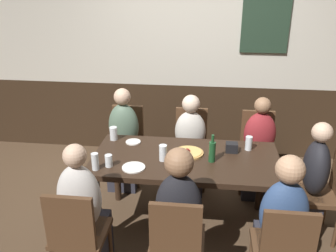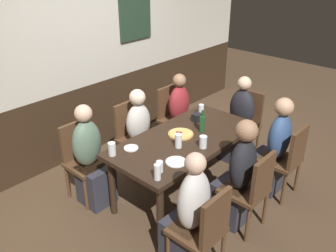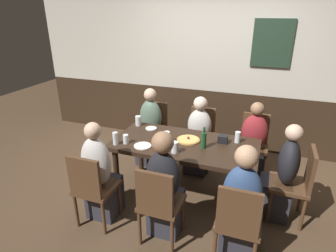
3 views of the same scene
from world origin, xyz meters
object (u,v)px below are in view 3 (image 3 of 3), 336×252
(chair_mid_near, at_px, (159,202))
(pint_glass_pale, at_px, (238,138))
(person_right_far, at_px, (252,149))
(beer_glass_half, at_px, (175,148))
(person_head_east, at_px, (281,180))
(condiment_caddy, at_px, (223,139))
(pizza, at_px, (188,140))
(chair_mid_far, at_px, (201,134))
(tumbler_water, at_px, (115,139))
(chair_right_far, at_px, (253,142))
(chair_left_far, at_px, (154,128))
(highball_clear, at_px, (167,138))
(chair_left_near, at_px, (92,186))
(chair_head_east, at_px, (297,181))
(person_right_near, at_px, (240,209))
(pint_glass_stout, at_px, (138,122))
(person_left_far, at_px, (150,132))
(person_left_near, at_px, (101,179))
(dining_table, at_px, (185,149))
(chair_right_near, at_px, (238,220))
(beer_bottle_green, at_px, (204,140))
(plate_white_small, at_px, (151,128))
(pint_glass_amber, at_px, (126,139))
(person_mid_near, at_px, (165,192))
(plate_white_large, at_px, (143,146))
(person_mid_far, at_px, (198,141))

(chair_mid_near, xyz_separation_m, pint_glass_pale, (0.58, 1.07, 0.30))
(person_right_far, xyz_separation_m, beer_glass_half, (-0.78, -0.94, 0.33))
(person_head_east, height_order, beer_glass_half, person_head_east)
(condiment_caddy, bearing_deg, pizza, -167.59)
(chair_mid_far, bearing_deg, tumbler_water, -123.05)
(chair_right_far, height_order, chair_left_far, same)
(chair_mid_far, xyz_separation_m, person_right_far, (0.75, -0.16, -0.03))
(pizza, relative_size, highball_clear, 1.88)
(chair_left_near, height_order, chair_head_east, same)
(person_right_near, height_order, pint_glass_stout, person_right_near)
(chair_right_far, bearing_deg, chair_mid_near, -114.08)
(chair_mid_far, height_order, person_left_far, person_left_far)
(person_head_east, bearing_deg, chair_right_far, 112.94)
(person_left_near, bearing_deg, dining_table, 42.08)
(dining_table, height_order, person_right_far, person_right_far)
(tumbler_water, bearing_deg, chair_right_near, -19.38)
(person_head_east, bearing_deg, tumbler_water, -170.45)
(chair_head_east, xyz_separation_m, beer_bottle_green, (-1.03, -0.05, 0.34))
(person_left_near, height_order, plate_white_small, person_left_near)
(pizza, distance_m, pint_glass_amber, 0.75)
(dining_table, bearing_deg, beer_bottle_green, -11.48)
(chair_head_east, relative_size, pizza, 3.17)
(person_right_far, distance_m, pint_glass_stout, 1.58)
(person_mid_near, distance_m, pizza, 0.79)
(chair_right_near, height_order, person_left_far, person_left_far)
(dining_table, distance_m, chair_mid_near, 0.85)
(plate_white_large, xyz_separation_m, condiment_caddy, (0.85, 0.41, 0.04))
(beer_glass_half, bearing_deg, tumbler_water, -176.55)
(pint_glass_pale, bearing_deg, pizza, -164.71)
(person_right_far, height_order, tumbler_water, person_right_far)
(chair_right_far, height_order, pizza, chair_right_far)
(person_mid_far, distance_m, person_mid_near, 1.35)
(chair_right_near, bearing_deg, condiment_caddy, 108.23)
(person_left_far, height_order, beer_glass_half, person_left_far)
(plate_white_large, bearing_deg, chair_left_far, 106.24)
(chair_right_near, height_order, person_right_far, person_right_far)
(chair_left_far, height_order, chair_head_east, same)
(person_mid_far, height_order, pint_glass_amber, person_mid_far)
(chair_head_east, xyz_separation_m, person_left_near, (-2.02, -0.68, -0.01))
(chair_head_east, distance_m, beer_bottle_green, 1.09)
(person_left_near, height_order, pizza, person_left_near)
(person_mid_far, bearing_deg, plate_white_large, -114.98)
(chair_head_east, xyz_separation_m, pint_glass_stout, (-2.02, 0.30, 0.30))
(chair_right_near, relative_size, person_right_near, 0.75)
(person_left_far, relative_size, tumbler_water, 7.62)
(chair_left_near, relative_size, beer_bottle_green, 3.43)
(pint_glass_pale, distance_m, plate_white_small, 1.12)
(chair_left_far, height_order, chair_mid_near, same)
(beer_glass_half, xyz_separation_m, plate_white_large, (-0.40, 0.02, -0.05))
(person_mid_far, xyz_separation_m, person_right_near, (0.75, -1.35, 0.03))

